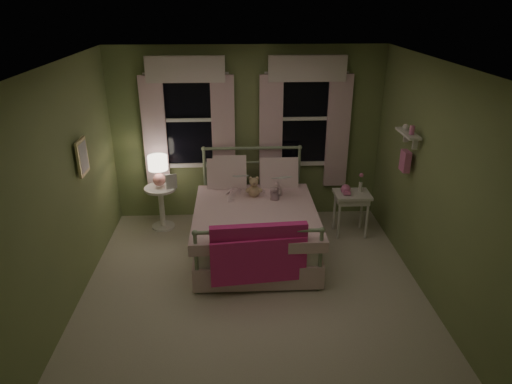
{
  "coord_description": "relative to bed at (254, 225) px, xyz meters",
  "views": [
    {
      "loc": [
        -0.18,
        -4.49,
        3.21
      ],
      "look_at": [
        0.06,
        0.64,
        1.0
      ],
      "focal_mm": 32.0,
      "sensor_mm": 36.0,
      "label": 1
    }
  ],
  "objects": [
    {
      "name": "child_left",
      "position": [
        -0.27,
        0.43,
        0.53
      ],
      "size": [
        0.28,
        0.21,
        0.68
      ],
      "primitive_type": "imported",
      "rotation": [
        0.0,
        0.0,
        2.95
      ],
      "color": "#F7D1DD",
      "rests_on": "bed"
    },
    {
      "name": "pink_toy",
      "position": [
        1.3,
        0.37,
        0.33
      ],
      "size": [
        0.14,
        0.19,
        0.14
      ],
      "color": "pink",
      "rests_on": "nightstand_right"
    },
    {
      "name": "bed",
      "position": [
        0.0,
        0.0,
        0.0
      ],
      "size": [
        1.58,
        2.04,
        1.18
      ],
      "color": "white",
      "rests_on": "ground"
    },
    {
      "name": "book_right",
      "position": [
        0.29,
        0.18,
        0.54
      ],
      "size": [
        0.22,
        0.16,
        0.26
      ],
      "primitive_type": "imported",
      "rotation": [
        1.22,
        0.0,
        0.27
      ],
      "color": "beige",
      "rests_on": "child_right"
    },
    {
      "name": "book_left",
      "position": [
        -0.27,
        0.18,
        0.59
      ],
      "size": [
        0.21,
        0.13,
        0.26
      ],
      "primitive_type": "imported",
      "rotation": [
        1.22,
        0.0,
        0.07
      ],
      "color": "beige",
      "rests_on": "child_left"
    },
    {
      "name": "wall_shelf",
      "position": [
        1.84,
        -0.28,
        1.15
      ],
      "size": [
        0.15,
        0.5,
        0.6
      ],
      "color": "white",
      "rests_on": "room_shell"
    },
    {
      "name": "pink_throw",
      "position": [
        0.01,
        -1.02,
        0.23
      ],
      "size": [
        1.1,
        0.23,
        0.71
      ],
      "color": "#D1287A",
      "rests_on": "bed"
    },
    {
      "name": "table_lamp",
      "position": [
        -1.35,
        0.71,
        0.58
      ],
      "size": [
        0.28,
        0.28,
        0.45
      ],
      "color": "#E28785",
      "rests_on": "nightstand_left"
    },
    {
      "name": "window_left",
      "position": [
        -0.91,
        1.05,
        1.25
      ],
      "size": [
        1.34,
        0.13,
        1.96
      ],
      "color": "black",
      "rests_on": "room_shell"
    },
    {
      "name": "bud_vase",
      "position": [
        1.52,
        0.42,
        0.41
      ],
      "size": [
        0.06,
        0.06,
        0.28
      ],
      "color": "white",
      "rests_on": "nightstand_right"
    },
    {
      "name": "child_right",
      "position": [
        0.29,
        0.43,
        0.52
      ],
      "size": [
        0.33,
        0.27,
        0.65
      ],
      "primitive_type": "imported",
      "rotation": [
        0.0,
        0.0,
        3.07
      ],
      "color": "#F7D1DD",
      "rests_on": "bed"
    },
    {
      "name": "window_right",
      "position": [
        0.79,
        1.05,
        1.25
      ],
      "size": [
        1.34,
        0.13,
        1.96
      ],
      "color": "black",
      "rests_on": "room_shell"
    },
    {
      "name": "room_shell",
      "position": [
        -0.06,
        -0.98,
        0.92
      ],
      "size": [
        4.2,
        4.2,
        4.2
      ],
      "color": "beige",
      "rests_on": "ground"
    },
    {
      "name": "book_nightstand",
      "position": [
        -1.25,
        0.63,
        0.28
      ],
      "size": [
        0.21,
        0.25,
        0.02
      ],
      "primitive_type": "imported",
      "rotation": [
        0.0,
        0.0,
        0.22
      ],
      "color": "beige",
      "rests_on": "nightstand_left"
    },
    {
      "name": "framed_picture",
      "position": [
        -2.01,
        -0.38,
        1.12
      ],
      "size": [
        0.03,
        0.32,
        0.42
      ],
      "color": "beige",
      "rests_on": "room_shell"
    },
    {
      "name": "nightstand_right",
      "position": [
        1.4,
        0.37,
        0.17
      ],
      "size": [
        0.5,
        0.4,
        0.64
      ],
      "color": "white",
      "rests_on": "ground"
    },
    {
      "name": "nightstand_left",
      "position": [
        -1.35,
        0.71,
        0.04
      ],
      "size": [
        0.46,
        0.46,
        0.65
      ],
      "color": "white",
      "rests_on": "ground"
    },
    {
      "name": "teddy_bear",
      "position": [
        0.01,
        0.27,
        0.42
      ],
      "size": [
        0.23,
        0.18,
        0.3
      ],
      "color": "tan",
      "rests_on": "bed"
    }
  ]
}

